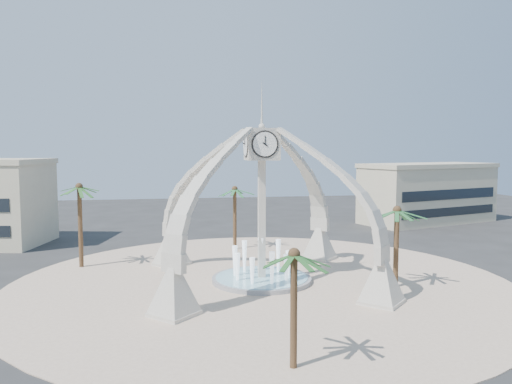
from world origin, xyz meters
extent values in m
plane|color=#282828|center=(0.00, 0.00, 0.00)|extent=(140.00, 140.00, 0.00)
cylinder|color=beige|center=(0.00, 0.00, 0.03)|extent=(40.00, 40.00, 0.06)
cube|color=beige|center=(0.00, 0.00, 4.90)|extent=(0.55, 0.55, 9.80)
cube|color=beige|center=(0.00, 0.00, 11.05)|extent=(2.50, 2.50, 2.50)
cone|color=beige|center=(0.00, 0.00, 14.30)|extent=(0.20, 0.20, 4.00)
cylinder|color=white|center=(0.00, -1.29, 11.05)|extent=(1.84, 0.04, 1.84)
pyramid|color=beige|center=(7.07, 7.07, 1.60)|extent=(3.80, 3.80, 3.20)
pyramid|color=beige|center=(-7.07, 7.07, 1.60)|extent=(3.80, 3.80, 3.20)
pyramid|color=beige|center=(-7.07, -7.07, 1.60)|extent=(3.80, 3.80, 3.20)
pyramid|color=beige|center=(7.07, -7.07, 1.60)|extent=(3.80, 3.80, 3.20)
cylinder|color=#9A9A9D|center=(0.00, 0.00, 0.20)|extent=(8.00, 8.00, 0.40)
cylinder|color=#97D4E2|center=(0.00, 0.00, 0.42)|extent=(7.40, 7.40, 0.04)
cone|color=white|center=(0.00, 0.00, 2.02)|extent=(0.60, 0.60, 3.20)
cube|color=beige|center=(30.00, 28.00, 4.00)|extent=(21.49, 13.79, 8.00)
cube|color=beige|center=(30.00, 28.00, 8.30)|extent=(21.87, 14.17, 0.60)
cylinder|color=brown|center=(9.90, -3.35, 3.07)|extent=(0.40, 0.40, 6.13)
cylinder|color=brown|center=(-15.12, 7.77, 3.72)|extent=(0.39, 0.39, 7.44)
cylinder|color=brown|center=(-0.34, 13.37, 3.29)|extent=(0.38, 0.38, 6.58)
cylinder|color=brown|center=(-1.46, -15.86, 2.89)|extent=(0.36, 0.36, 5.78)
camera|label=1|loc=(-7.43, -38.67, 10.70)|focal=35.00mm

